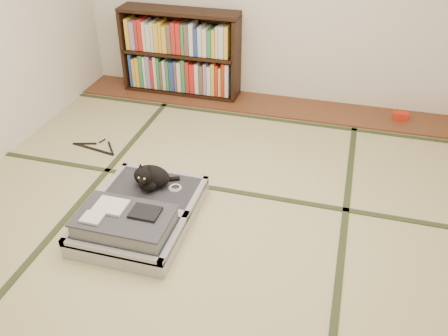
# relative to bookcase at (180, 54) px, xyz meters

# --- Properties ---
(floor) EXTENTS (4.50, 4.50, 0.00)m
(floor) POSITION_rel_bookcase_xyz_m (0.92, -2.07, -0.45)
(floor) COLOR tan
(floor) RESTS_ON ground
(wood_strip) EXTENTS (4.00, 0.50, 0.02)m
(wood_strip) POSITION_rel_bookcase_xyz_m (0.92, -0.07, -0.44)
(wood_strip) COLOR brown
(wood_strip) RESTS_ON ground
(red_item) EXTENTS (0.15, 0.09, 0.07)m
(red_item) POSITION_rel_bookcase_xyz_m (2.35, -0.04, -0.40)
(red_item) COLOR red
(red_item) RESTS_ON wood_strip
(room_shell) EXTENTS (4.50, 4.50, 4.50)m
(room_shell) POSITION_rel_bookcase_xyz_m (0.92, -2.07, 1.01)
(room_shell) COLOR white
(room_shell) RESTS_ON ground
(tatami_borders) EXTENTS (4.00, 4.50, 0.01)m
(tatami_borders) POSITION_rel_bookcase_xyz_m (0.92, -1.58, -0.45)
(tatami_borders) COLOR #2D381E
(tatami_borders) RESTS_ON ground
(bookcase) EXTENTS (1.28, 0.29, 0.92)m
(bookcase) POSITION_rel_bookcase_xyz_m (0.00, 0.00, 0.00)
(bookcase) COLOR black
(bookcase) RESTS_ON wood_strip
(suitcase) EXTENTS (0.73, 0.97, 0.29)m
(suitcase) POSITION_rel_bookcase_xyz_m (0.48, -2.26, -0.35)
(suitcase) COLOR #A1A1A5
(suitcase) RESTS_ON floor
(cat) EXTENTS (0.32, 0.33, 0.26)m
(cat) POSITION_rel_bookcase_xyz_m (0.47, -1.97, -0.21)
(cat) COLOR black
(cat) RESTS_ON suitcase
(cable_coil) EXTENTS (0.10, 0.10, 0.02)m
(cable_coil) POSITION_rel_bookcase_xyz_m (0.65, -1.94, -0.30)
(cable_coil) COLOR white
(cable_coil) RESTS_ON suitcase
(hanger) EXTENTS (0.46, 0.25, 0.01)m
(hanger) POSITION_rel_bookcase_xyz_m (-0.36, -1.36, -0.44)
(hanger) COLOR black
(hanger) RESTS_ON floor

